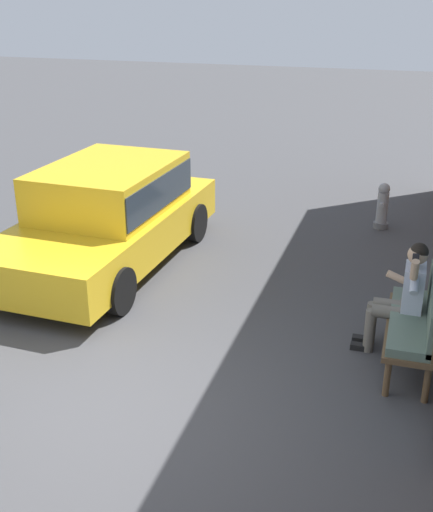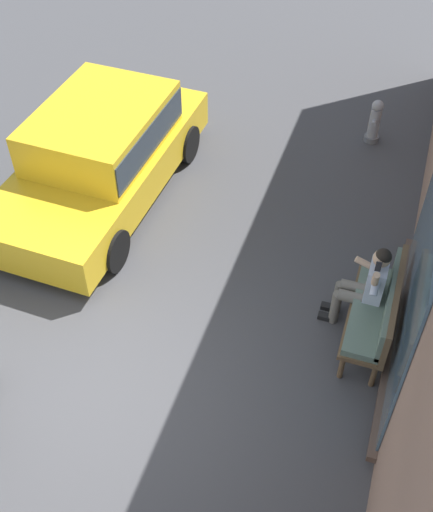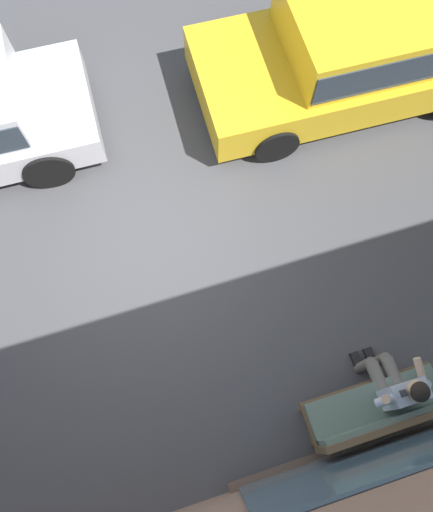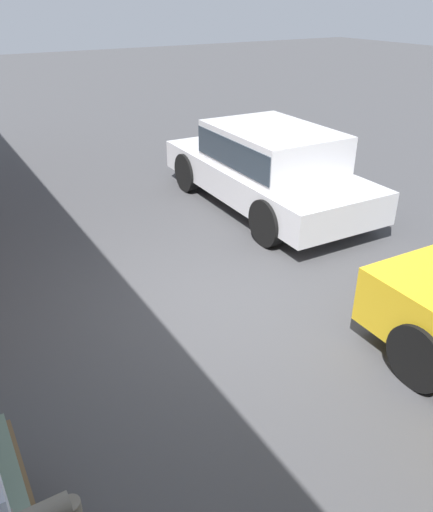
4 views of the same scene
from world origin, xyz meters
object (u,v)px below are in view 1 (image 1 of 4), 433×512
bench (422,317)px  person_on_phone (403,295)px  parked_car_near (108,211)px  fire_hydrant (382,207)px

bench → person_on_phone: (-0.23, -0.22, 0.13)m
parked_car_near → fire_hydrant: size_ratio=5.51×
person_on_phone → fire_hydrant: 4.23m
person_on_phone → parked_car_near: bearing=-107.8°
bench → parked_car_near: 4.83m
bench → fire_hydrant: bench is taller
bench → person_on_phone: bearing=-135.9°
bench → person_on_phone: 0.35m
parked_car_near → fire_hydrant: parked_car_near is taller
bench → parked_car_near: parked_car_near is taller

